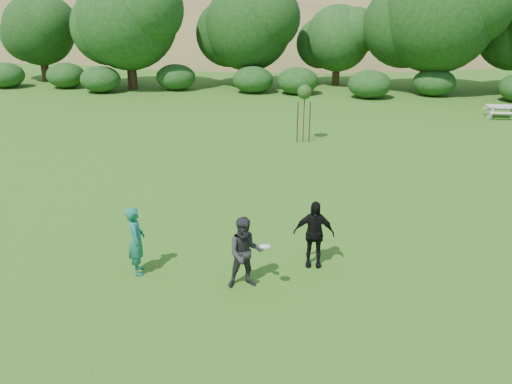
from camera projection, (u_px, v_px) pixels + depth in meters
The scene contains 9 objects.
ground at pixel (241, 271), 13.19m from camera, with size 120.00×120.00×0.00m, color #19470C.
player_teal at pixel (136, 240), 12.83m from camera, with size 0.68×0.45×1.86m, color #166552.
player_grey at pixel (245, 253), 12.21m from camera, with size 0.90×0.70×1.86m, color #262628.
player_black at pixel (314, 234), 13.20m from camera, with size 1.09×0.45×1.85m, color black.
frisbee at pixel (265, 246), 11.76m from camera, with size 0.27×0.27×0.08m.
sapling at pixel (305, 94), 24.22m from camera, with size 0.70×0.70×2.85m.
picnic_table at pixel (502, 110), 29.84m from camera, with size 1.80×1.48×0.76m.
hillside at pixel (305, 122), 80.85m from camera, with size 150.00×72.00×52.00m.
tree_row at pixel (343, 25), 37.53m from camera, with size 53.92×10.38×9.62m.
Camera 1 is at (1.88, -11.38, 6.75)m, focal length 35.00 mm.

